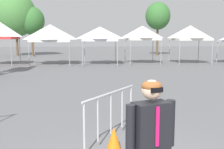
% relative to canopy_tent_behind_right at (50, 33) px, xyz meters
% --- Properties ---
extents(canopy_tent_behind_right, '(3.45, 3.45, 3.42)m').
position_rel_canopy_tent_behind_right_xyz_m(canopy_tent_behind_right, '(0.00, 0.00, 0.00)').
color(canopy_tent_behind_right, '#9E9EA3').
rests_on(canopy_tent_behind_right, ground).
extents(canopy_tent_right_of_center, '(3.18, 3.18, 3.24)m').
position_rel_canopy_tent_behind_right_xyz_m(canopy_tent_right_of_center, '(4.20, -0.29, -0.06)').
color(canopy_tent_right_of_center, '#9E9EA3').
rests_on(canopy_tent_right_of_center, ground).
extents(canopy_tent_left_of_center, '(2.79, 2.79, 3.35)m').
position_rel_canopy_tent_behind_right_xyz_m(canopy_tent_left_of_center, '(7.99, 0.07, 0.03)').
color(canopy_tent_left_of_center, '#9E9EA3').
rests_on(canopy_tent_left_of_center, ground).
extents(canopy_tent_far_left, '(3.07, 3.07, 3.38)m').
position_rel_canopy_tent_behind_right_xyz_m(canopy_tent_far_left, '(12.24, -0.31, 0.04)').
color(canopy_tent_far_left, '#9E9EA3').
rests_on(canopy_tent_far_left, ground).
extents(person_foreground, '(0.62, 0.36, 1.78)m').
position_rel_canopy_tent_behind_right_xyz_m(person_foreground, '(3.44, -20.38, -1.65)').
color(person_foreground, '#33384C').
rests_on(person_foreground, ground).
extents(tree_behind_tents_right, '(3.27, 3.27, 6.29)m').
position_rel_canopy_tent_behind_right_xyz_m(tree_behind_tents_right, '(-3.72, 12.35, 1.79)').
color(tree_behind_tents_right, brown).
rests_on(tree_behind_tents_right, ground).
extents(tree_behind_tents_center, '(5.11, 5.11, 8.08)m').
position_rel_canopy_tent_behind_right_xyz_m(tree_behind_tents_center, '(-5.72, 12.67, 2.58)').
color(tree_behind_tents_center, brown).
rests_on(tree_behind_tents_center, ground).
extents(tree_behind_tents_left, '(3.26, 3.26, 6.96)m').
position_rel_canopy_tent_behind_right_xyz_m(tree_behind_tents_left, '(12.66, 11.62, 2.47)').
color(tree_behind_tents_left, brown).
rests_on(tree_behind_tents_left, ground).
extents(crowd_barrier_by_lift, '(1.30, 1.71, 1.08)m').
position_rel_canopy_tent_behind_right_xyz_m(crowd_barrier_by_lift, '(3.27, -17.56, -1.93)').
color(crowd_barrier_by_lift, '#B7BABF').
rests_on(crowd_barrier_by_lift, ground).
extents(traffic_cone_lot_center, '(0.32, 0.32, 0.52)m').
position_rel_canopy_tent_behind_right_xyz_m(traffic_cone_lot_center, '(3.26, -18.26, -2.42)').
color(traffic_cone_lot_center, orange).
rests_on(traffic_cone_lot_center, ground).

